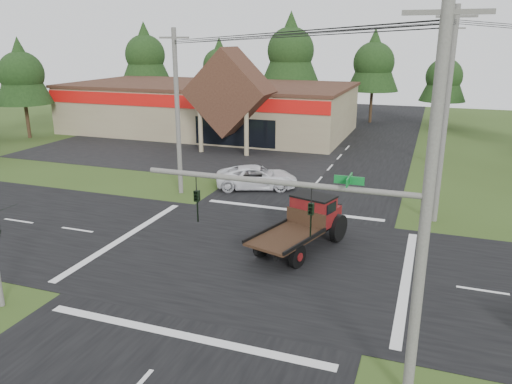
% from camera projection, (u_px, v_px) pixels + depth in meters
% --- Properties ---
extents(ground, '(120.00, 120.00, 0.00)m').
position_uv_depth(ground, '(252.00, 256.00, 23.51)').
color(ground, '#2F4318').
rests_on(ground, ground).
extents(road_ns, '(12.00, 120.00, 0.02)m').
position_uv_depth(road_ns, '(252.00, 256.00, 23.51)').
color(road_ns, black).
rests_on(road_ns, ground).
extents(road_ew, '(120.00, 12.00, 0.02)m').
position_uv_depth(road_ew, '(252.00, 256.00, 23.51)').
color(road_ew, black).
rests_on(road_ew, ground).
extents(parking_apron, '(28.00, 14.00, 0.02)m').
position_uv_depth(parking_apron, '(179.00, 152.00, 45.13)').
color(parking_apron, black).
rests_on(parking_apron, ground).
extents(cvs_building, '(30.40, 18.20, 9.19)m').
position_uv_depth(cvs_building, '(210.00, 106.00, 54.37)').
color(cvs_building, gray).
rests_on(cvs_building, ground).
extents(traffic_signal_mast, '(8.12, 0.24, 7.00)m').
position_uv_depth(traffic_signal_mast, '(357.00, 246.00, 13.59)').
color(traffic_signal_mast, '#595651').
rests_on(traffic_signal_mast, ground).
extents(utility_pole_nr, '(2.00, 0.30, 11.00)m').
position_uv_depth(utility_pole_nr, '(426.00, 210.00, 12.69)').
color(utility_pole_nr, '#595651').
rests_on(utility_pole_nr, ground).
extents(utility_pole_nw, '(2.00, 0.30, 10.50)m').
position_uv_depth(utility_pole_nw, '(177.00, 112.00, 31.71)').
color(utility_pole_nw, '#595651').
rests_on(utility_pole_nw, ground).
extents(utility_pole_ne, '(2.00, 0.30, 11.50)m').
position_uv_depth(utility_pole_ne, '(446.00, 116.00, 26.40)').
color(utility_pole_ne, '#595651').
rests_on(utility_pole_ne, ground).
extents(utility_pole_n, '(2.00, 0.30, 11.20)m').
position_uv_depth(utility_pole_n, '(444.00, 93.00, 39.04)').
color(utility_pole_n, '#595651').
rests_on(utility_pole_n, ground).
extents(tree_row_a, '(6.72, 6.72, 12.12)m').
position_uv_depth(tree_row_a, '(145.00, 53.00, 66.83)').
color(tree_row_a, '#332316').
rests_on(tree_row_a, ground).
extents(tree_row_b, '(5.60, 5.60, 10.10)m').
position_uv_depth(tree_row_b, '(220.00, 64.00, 65.79)').
color(tree_row_b, '#332316').
rests_on(tree_row_b, ground).
extents(tree_row_c, '(7.28, 7.28, 13.13)m').
position_uv_depth(tree_row_c, '(291.00, 48.00, 61.07)').
color(tree_row_c, '#332316').
rests_on(tree_row_c, ground).
extents(tree_row_d, '(6.16, 6.16, 11.11)m').
position_uv_depth(tree_row_d, '(374.00, 61.00, 59.14)').
color(tree_row_d, '#332316').
rests_on(tree_row_d, ground).
extents(tree_row_e, '(5.04, 5.04, 9.09)m').
position_uv_depth(tree_row_e, '(444.00, 75.00, 55.15)').
color(tree_row_e, '#332316').
rests_on(tree_row_e, ground).
extents(tree_side_w, '(5.60, 5.60, 10.10)m').
position_uv_depth(tree_side_w, '(21.00, 72.00, 49.87)').
color(tree_side_w, '#332316').
rests_on(tree_side_w, ground).
extents(antique_flatbed_truck, '(3.97, 6.41, 2.51)m').
position_uv_depth(antique_flatbed_truck, '(300.00, 226.00, 23.90)').
color(antique_flatbed_truck, '#500B0F').
rests_on(antique_flatbed_truck, ground).
extents(white_pickup, '(6.07, 4.31, 1.54)m').
position_uv_depth(white_pickup, '(257.00, 177.00, 34.11)').
color(white_pickup, white).
rests_on(white_pickup, ground).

